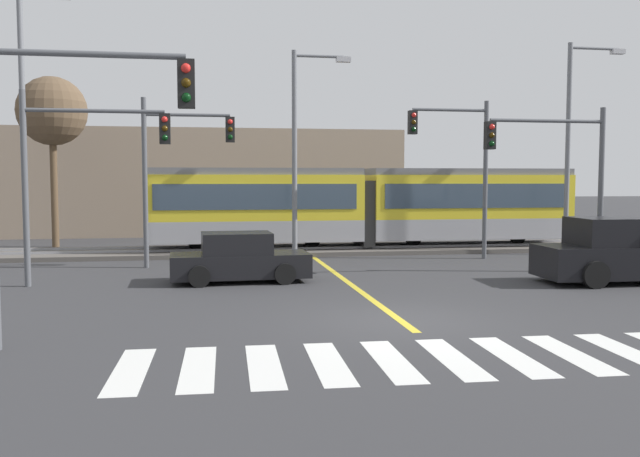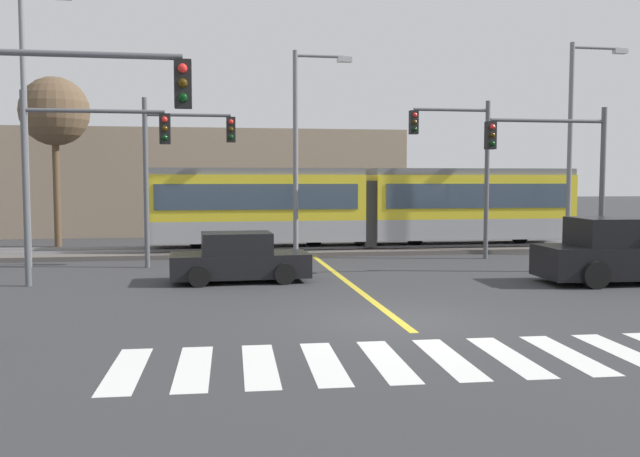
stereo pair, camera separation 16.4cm
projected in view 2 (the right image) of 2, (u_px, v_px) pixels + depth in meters
ground_plane at (399, 321)px, 15.01m from camera, size 200.00×200.00×0.00m
track_bed at (308, 250)px, 29.29m from camera, size 120.00×4.00×0.18m
rail_near at (310, 248)px, 28.57m from camera, size 120.00×0.08×0.10m
rail_far at (305, 245)px, 29.98m from camera, size 120.00×0.08×0.10m
light_rail_tram at (365, 204)px, 29.53m from camera, size 18.50×2.64×3.43m
crosswalk_stripe_0 at (126, 370)px, 11.15m from camera, size 0.64×2.81×0.01m
crosswalk_stripe_1 at (194, 368)px, 11.29m from camera, size 0.64×2.81×0.01m
crosswalk_stripe_2 at (260, 365)px, 11.43m from camera, size 0.64×2.81×0.01m
crosswalk_stripe_3 at (324, 363)px, 11.58m from camera, size 0.64×2.81×0.01m
crosswalk_stripe_4 at (387, 361)px, 11.72m from camera, size 0.64×2.81×0.01m
crosswalk_stripe_5 at (448, 358)px, 11.86m from camera, size 0.64×2.81×0.01m
crosswalk_stripe_6 at (508, 356)px, 12.01m from camera, size 0.64×2.81×0.01m
crosswalk_stripe_7 at (567, 354)px, 12.15m from camera, size 0.64×2.81×0.01m
crosswalk_stripe_8 at (624, 352)px, 12.29m from camera, size 0.64×2.81×0.01m
lane_centre_line at (348, 283)px, 20.58m from camera, size 0.20×13.69×0.01m
sedan_crossing at (239, 259)px, 20.74m from camera, size 4.26×2.05×1.52m
pickup_truck at (624, 255)px, 20.50m from camera, size 5.48×2.40×1.98m
traffic_light_near_left at (61, 139)px, 12.43m from camera, size 3.75×0.38×5.85m
traffic_light_far_left at (176, 159)px, 24.02m from camera, size 3.25×0.38×6.00m
traffic_light_mid_right at (561, 163)px, 22.44m from camera, size 4.25×0.38×5.54m
traffic_light_far_right at (462, 155)px, 26.34m from camera, size 3.25×0.38×6.20m
traffic_light_mid_left at (78, 158)px, 19.87m from camera, size 4.25×0.38×5.72m
street_lamp_west at (28, 113)px, 23.82m from camera, size 1.79×0.28×9.84m
street_lamp_centre at (301, 141)px, 26.32m from camera, size 2.31×0.28×8.10m
street_lamp_east at (576, 135)px, 27.93m from camera, size 2.51×0.28×8.73m
bare_tree_far_west at (55, 113)px, 31.05m from camera, size 3.15×3.15×7.83m
building_backdrop_far at (181, 182)px, 39.48m from camera, size 25.48×6.00×5.94m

